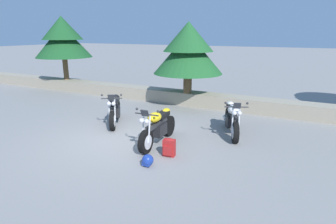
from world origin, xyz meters
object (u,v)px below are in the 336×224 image
object	(u,v)px
motorcycle_yellow_centre	(157,128)
rider_backpack	(169,147)
motorcycle_white_far_right	(232,119)
pine_tree_mid_left	(188,49)
pine_tree_far_left	(63,38)
motorcycle_black_near_left	(114,110)
rider_helmet	(147,160)

from	to	relation	value
motorcycle_yellow_centre	rider_backpack	distance (m)	0.90
motorcycle_white_far_right	pine_tree_mid_left	size ratio (longest dim) A/B	0.68
motorcycle_yellow_centre	pine_tree_far_left	xyz separation A→B (m)	(-8.34, 4.73, 2.28)
motorcycle_black_near_left	rider_backpack	world-z (taller)	motorcycle_black_near_left
motorcycle_black_near_left	pine_tree_mid_left	distance (m)	4.11
motorcycle_yellow_centre	motorcycle_white_far_right	distance (m)	2.38
motorcycle_black_near_left	motorcycle_yellow_centre	size ratio (longest dim) A/B	0.89
motorcycle_white_far_right	pine_tree_mid_left	xyz separation A→B (m)	(-2.63, 2.67, 1.89)
motorcycle_black_near_left	motorcycle_yellow_centre	bearing A→B (deg)	-23.51
motorcycle_white_far_right	rider_backpack	size ratio (longest dim) A/B	4.18
motorcycle_black_near_left	motorcycle_white_far_right	size ratio (longest dim) A/B	0.94
motorcycle_white_far_right	motorcycle_yellow_centre	bearing A→B (deg)	-133.69
rider_backpack	pine_tree_mid_left	size ratio (longest dim) A/B	0.16
motorcycle_white_far_right	motorcycle_black_near_left	bearing A→B (deg)	-168.78
rider_backpack	motorcycle_black_near_left	bearing A→B (deg)	151.82
motorcycle_white_far_right	rider_backpack	distance (m)	2.51
rider_backpack	rider_helmet	world-z (taller)	rider_backpack
pine_tree_mid_left	rider_backpack	bearing A→B (deg)	-71.75
pine_tree_far_left	motorcycle_white_far_right	bearing A→B (deg)	-16.78
rider_backpack	pine_tree_far_left	world-z (taller)	pine_tree_far_left
motorcycle_yellow_centre	pine_tree_far_left	bearing A→B (deg)	150.41
motorcycle_white_far_right	rider_backpack	bearing A→B (deg)	-113.36
rider_helmet	pine_tree_far_left	size ratio (longest dim) A/B	0.08
rider_helmet	pine_tree_mid_left	distance (m)	6.28
rider_backpack	pine_tree_far_left	size ratio (longest dim) A/B	0.14
pine_tree_far_left	motorcycle_black_near_left	bearing A→B (deg)	-31.62
motorcycle_white_far_right	rider_helmet	distance (m)	3.27
motorcycle_yellow_centre	pine_tree_mid_left	distance (m)	4.88
rider_backpack	rider_helmet	size ratio (longest dim) A/B	1.68
motorcycle_yellow_centre	motorcycle_white_far_right	size ratio (longest dim) A/B	1.05
motorcycle_yellow_centre	motorcycle_white_far_right	world-z (taller)	same
rider_helmet	pine_tree_far_left	bearing A→B (deg)	145.54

